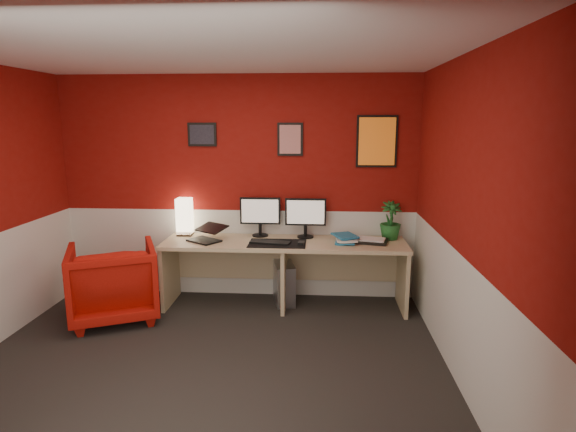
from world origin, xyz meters
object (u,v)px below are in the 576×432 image
(shoji_lamp, at_px, (185,218))
(potted_plant, at_px, (391,220))
(monitor_right, at_px, (306,212))
(armchair, at_px, (113,282))
(monitor_left, at_px, (260,211))
(zen_tray, at_px, (370,241))
(desk, at_px, (284,274))
(pc_tower, at_px, (284,282))
(laptop, at_px, (204,231))

(shoji_lamp, relative_size, potted_plant, 0.96)
(monitor_right, height_order, armchair, monitor_right)
(monitor_left, bearing_deg, potted_plant, -1.74)
(shoji_lamp, xyz_separation_m, monitor_left, (0.85, 0.01, 0.09))
(zen_tray, xyz_separation_m, potted_plant, (0.23, 0.16, 0.19))
(desk, relative_size, pc_tower, 5.78)
(desk, xyz_separation_m, potted_plant, (1.14, 0.18, 0.57))
(laptop, xyz_separation_m, pc_tower, (0.85, 0.18, -0.61))
(monitor_left, bearing_deg, shoji_lamp, -179.62)
(potted_plant, bearing_deg, monitor_left, 178.26)
(laptop, height_order, potted_plant, potted_plant)
(laptop, relative_size, pc_tower, 0.73)
(monitor_right, bearing_deg, armchair, -162.00)
(shoji_lamp, distance_m, potted_plant, 2.29)
(laptop, bearing_deg, armchair, -120.63)
(desk, bearing_deg, monitor_left, 141.77)
(potted_plant, relative_size, pc_tower, 0.92)
(laptop, relative_size, zen_tray, 0.94)
(shoji_lamp, bearing_deg, monitor_right, -1.15)
(laptop, distance_m, pc_tower, 1.06)
(desk, height_order, potted_plant, potted_plant)
(laptop, height_order, armchair, laptop)
(pc_tower, bearing_deg, shoji_lamp, 163.45)
(desk, xyz_separation_m, shoji_lamp, (-1.14, 0.22, 0.56))
(zen_tray, bearing_deg, desk, -178.68)
(desk, xyz_separation_m, monitor_left, (-0.29, 0.23, 0.66))
(zen_tray, distance_m, pc_tower, 1.07)
(shoji_lamp, distance_m, laptop, 0.41)
(armchair, bearing_deg, monitor_right, 173.98)
(pc_tower, bearing_deg, monitor_left, 147.75)
(desk, height_order, zen_tray, zen_tray)
(monitor_left, xyz_separation_m, pc_tower, (0.27, -0.10, -0.80))
(desk, distance_m, potted_plant, 1.29)
(monitor_left, relative_size, monitor_right, 1.00)
(laptop, bearing_deg, potted_plant, 42.24)
(shoji_lamp, relative_size, armchair, 0.47)
(shoji_lamp, distance_m, monitor_left, 0.86)
(monitor_right, bearing_deg, pc_tower, -163.27)
(shoji_lamp, distance_m, monitor_right, 1.37)
(desk, relative_size, laptop, 7.88)
(zen_tray, bearing_deg, potted_plant, 35.42)
(monitor_left, relative_size, armchair, 0.68)
(shoji_lamp, xyz_separation_m, monitor_right, (1.36, -0.03, 0.09))
(monitor_right, xyz_separation_m, potted_plant, (0.92, -0.01, -0.08))
(shoji_lamp, height_order, monitor_left, monitor_left)
(monitor_left, xyz_separation_m, armchair, (-1.43, -0.66, -0.63))
(laptop, distance_m, zen_tray, 1.78)
(pc_tower, xyz_separation_m, armchair, (-1.71, -0.56, 0.16))
(monitor_left, xyz_separation_m, zen_tray, (1.20, -0.21, -0.28))
(shoji_lamp, relative_size, monitor_right, 0.69)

